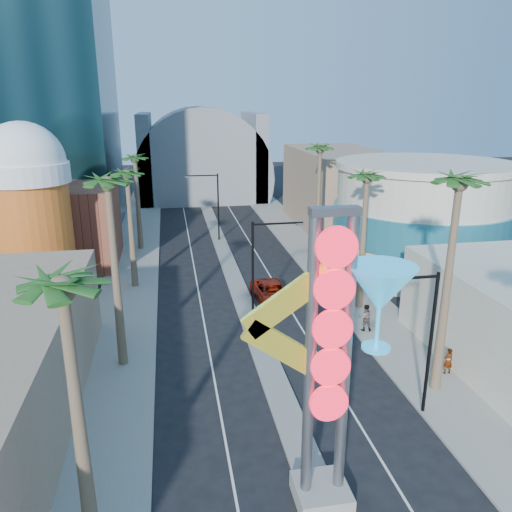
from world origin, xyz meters
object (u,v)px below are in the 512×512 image
(neon_sign, at_px, (350,343))
(red_pickup, at_px, (272,293))
(pedestrian_a, at_px, (448,361))
(pedestrian_b, at_px, (365,318))

(neon_sign, distance_m, red_pickup, 22.63)
(pedestrian_a, bearing_deg, neon_sign, 34.94)
(neon_sign, xyz_separation_m, pedestrian_a, (9.67, 8.31, -6.32))
(neon_sign, height_order, pedestrian_b, neon_sign)
(neon_sign, bearing_deg, pedestrian_b, 64.75)
(red_pickup, distance_m, pedestrian_b, 8.69)
(red_pickup, xyz_separation_m, pedestrian_b, (5.42, -6.79, 0.35))
(neon_sign, distance_m, pedestrian_b, 17.52)
(red_pickup, height_order, pedestrian_b, pedestrian_b)
(pedestrian_a, bearing_deg, pedestrian_b, -73.42)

